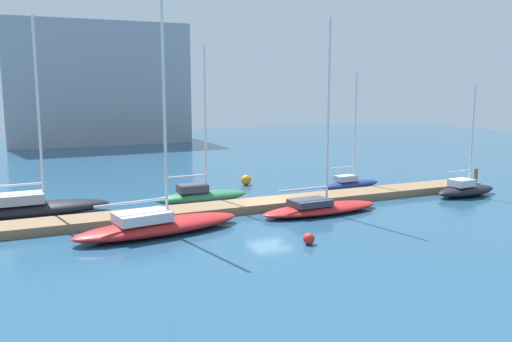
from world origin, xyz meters
TOP-DOWN VIEW (x-y plane):
  - ground_plane at (0.00, 0.00)m, footprint 120.00×120.00m
  - dock_pier at (0.00, 0.00)m, footprint 33.20×2.27m
  - dock_piling_far_end at (16.20, -0.98)m, footprint 0.28×0.28m
  - sailboat_0 at (-13.39, 3.40)m, footprint 8.28×2.56m
  - sailboat_1 at (-7.85, -3.13)m, footprint 9.18×3.84m
  - sailboat_2 at (-3.46, 3.02)m, footprint 6.22×1.79m
  - sailboat_3 at (1.98, -2.75)m, footprint 7.75×2.50m
  - sailboat_4 at (8.06, 3.00)m, footprint 5.16×1.91m
  - sailboat_5 at (13.74, -2.49)m, footprint 5.11×2.00m
  - mooring_buoy_orange at (1.69, 7.55)m, footprint 0.78×0.78m
  - mooring_buoy_red at (-1.71, -7.90)m, footprint 0.57×0.57m
  - harbor_building_distant at (-3.82, 45.78)m, footprint 22.44×13.68m

SIDE VIEW (x-z plane):
  - ground_plane at x=0.00m, z-range 0.00..0.00m
  - dock_pier at x=0.00m, z-range 0.00..0.47m
  - mooring_buoy_red at x=-1.71m, z-range 0.00..0.57m
  - mooring_buoy_orange at x=1.69m, z-range 0.00..0.78m
  - sailboat_3 at x=1.98m, z-range -5.20..6.11m
  - sailboat_4 at x=8.06m, z-range -3.72..4.68m
  - sailboat_5 at x=13.74m, z-range -3.24..4.25m
  - sailboat_1 at x=-7.85m, z-range -5.28..6.35m
  - sailboat_2 at x=-3.46m, z-range -4.43..5.53m
  - sailboat_0 at x=-13.39m, z-range -5.09..6.27m
  - dock_piling_far_end at x=16.20m, z-range 0.00..1.57m
  - harbor_building_distant at x=-3.82m, z-range 0.00..15.33m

